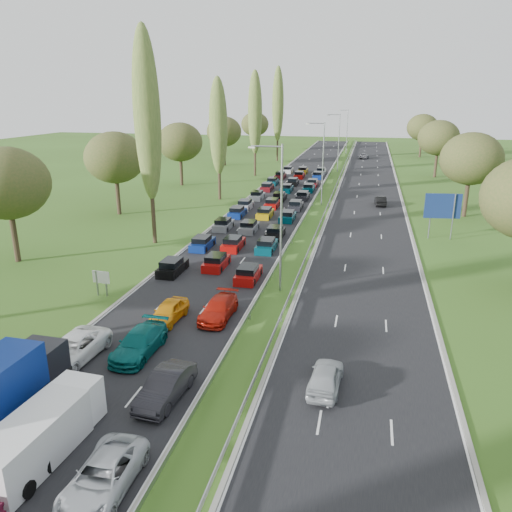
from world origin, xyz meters
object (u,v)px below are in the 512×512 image
Objects in this scene: near_car_2 at (73,349)px; white_van_rear at (36,438)px; info_sign at (101,280)px; direction_sign at (443,208)px; white_van_front at (56,419)px.

white_van_rear reaches higher than near_car_2.
near_car_2 is at bearing -70.21° from info_sign.
direction_sign reaches higher than white_van_rear.
white_van_rear reaches higher than white_van_front.
info_sign is at bearing 116.41° from white_van_front.
direction_sign reaches higher than white_van_front.
white_van_rear is 2.66× the size of info_sign.
info_sign is at bearing 112.93° from near_car_2.
info_sign is at bearing 115.12° from white_van_rear.
white_van_front is (3.46, -6.85, 0.34)m from near_car_2.
white_van_front is at bearing -118.22° from direction_sign.
white_van_rear reaches higher than info_sign.
white_van_rear is 47.39m from direction_sign.
white_van_rear is at bearing -87.47° from white_van_front.
direction_sign is at bearing 39.64° from info_sign.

